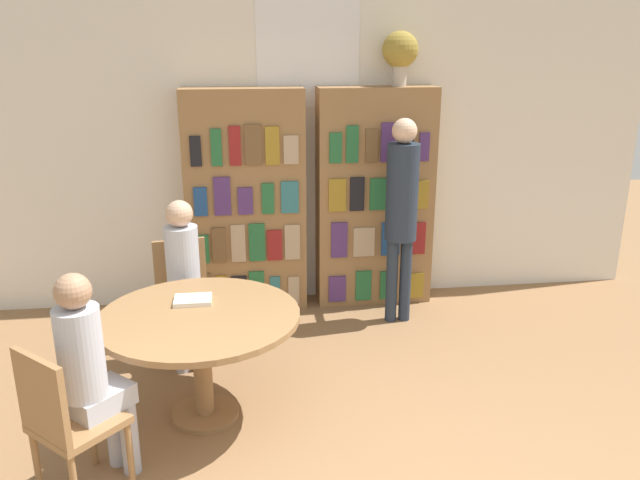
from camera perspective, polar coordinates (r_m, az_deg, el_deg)
wall_back at (r=5.72m, az=-1.08°, el=9.15°), size 6.40×0.07×3.00m
bookshelf_left at (r=5.60m, az=-6.80°, el=3.43°), size 1.05×0.34×1.98m
bookshelf_right at (r=5.73m, az=5.01°, el=3.83°), size 1.05×0.34×1.98m
flower_vase at (r=5.62m, az=7.34°, el=16.70°), size 0.31×0.31×0.46m
reading_table at (r=4.04m, az=-10.90°, el=-8.10°), size 1.26×1.26×0.73m
chair_near_camera at (r=3.59m, az=-22.35°, el=-14.84°), size 0.57×0.57×0.90m
chair_left_side at (r=4.97m, az=-12.41°, el=-4.65°), size 0.47×0.47×0.90m
seated_reader_left at (r=4.72m, az=-12.32°, el=-3.00°), size 0.30×0.38×1.26m
seated_reader_right at (r=3.57m, az=-20.22°, el=-10.98°), size 0.39×0.39×1.25m
librarian_standing at (r=5.27m, az=7.48°, el=3.47°), size 0.27×0.54×1.77m
open_book_on_table at (r=4.16m, az=-11.55°, el=-5.40°), size 0.24×0.18×0.03m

